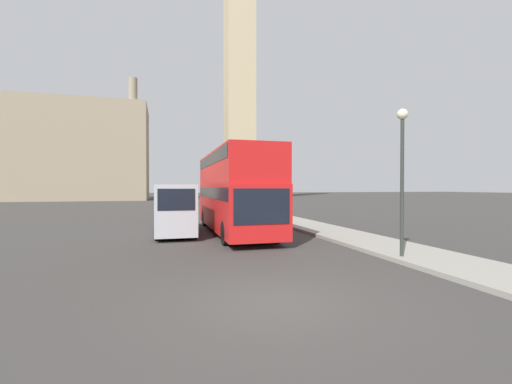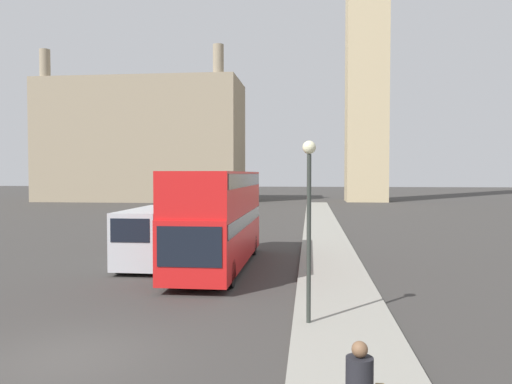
% 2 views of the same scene
% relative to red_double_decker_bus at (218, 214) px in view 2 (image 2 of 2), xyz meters
% --- Properties ---
extents(ground_plane, '(300.00, 300.00, 0.00)m').
position_rel_red_double_decker_bus_xyz_m(ground_plane, '(-1.42, -11.10, -2.39)').
color(ground_plane, '#383533').
extents(sidewalk_strip, '(2.80, 120.00, 0.15)m').
position_rel_red_double_decker_bus_xyz_m(sidewalk_strip, '(4.99, -11.10, -2.31)').
color(sidewalk_strip, gray).
rests_on(sidewalk_strip, ground_plane).
extents(building_block_distant, '(30.47, 12.75, 22.45)m').
position_rel_red_double_decker_bus_xyz_m(building_block_distant, '(-21.90, 53.83, 6.84)').
color(building_block_distant, gray).
rests_on(building_block_distant, ground_plane).
extents(red_double_decker_bus, '(2.59, 10.67, 4.27)m').
position_rel_red_double_decker_bus_xyz_m(red_double_decker_bus, '(0.00, 0.00, 0.00)').
color(red_double_decker_bus, red).
rests_on(red_double_decker_bus, ground_plane).
extents(white_van, '(1.93, 5.54, 2.59)m').
position_rel_red_double_decker_bus_xyz_m(white_van, '(-3.11, 0.14, -1.00)').
color(white_van, '#B2B7BC').
rests_on(white_van, ground_plane).
extents(street_lamp, '(0.36, 0.36, 4.92)m').
position_rel_red_double_decker_bus_xyz_m(street_lamp, '(4.02, -8.26, 1.06)').
color(street_lamp, '#2D332D').
rests_on(street_lamp, sidewalk_strip).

